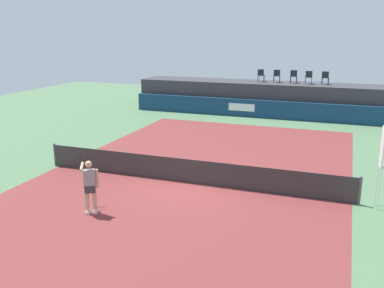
% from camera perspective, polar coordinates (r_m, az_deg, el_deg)
% --- Properties ---
extents(ground_plane, '(48.00, 48.00, 0.00)m').
position_cam_1_polar(ground_plane, '(19.33, 2.65, -2.30)').
color(ground_plane, '#4C704C').
extents(court_inner, '(12.00, 22.00, 0.00)m').
position_cam_1_polar(court_inner, '(16.64, -0.50, -5.18)').
color(court_inner, maroon).
rests_on(court_inner, ground).
extents(sponsor_wall, '(18.00, 0.22, 1.20)m').
position_cam_1_polar(sponsor_wall, '(29.10, 8.95, 4.65)').
color(sponsor_wall, navy).
rests_on(sponsor_wall, ground).
extents(spectator_platform, '(18.00, 2.80, 2.20)m').
position_cam_1_polar(spectator_platform, '(30.76, 9.67, 6.12)').
color(spectator_platform, '#38383D').
rests_on(spectator_platform, ground).
extents(spectator_chair_far_left, '(0.47, 0.47, 0.89)m').
position_cam_1_polar(spectator_chair_far_left, '(30.67, 9.23, 9.12)').
color(spectator_chair_far_left, '#1E232D').
rests_on(spectator_chair_far_left, spectator_platform).
extents(spectator_chair_left, '(0.48, 0.48, 0.89)m').
position_cam_1_polar(spectator_chair_left, '(30.54, 11.29, 9.00)').
color(spectator_chair_left, '#1E232D').
rests_on(spectator_chair_left, spectator_platform).
extents(spectator_chair_center, '(0.46, 0.46, 0.89)m').
position_cam_1_polar(spectator_chair_center, '(30.43, 13.46, 8.86)').
color(spectator_chair_center, '#1E232D').
rests_on(spectator_chair_center, spectator_platform).
extents(spectator_chair_right, '(0.47, 0.47, 0.89)m').
position_cam_1_polar(spectator_chair_right, '(30.11, 15.36, 8.68)').
color(spectator_chair_right, '#1E232D').
rests_on(spectator_chair_right, spectator_platform).
extents(spectator_chair_far_right, '(0.47, 0.47, 0.89)m').
position_cam_1_polar(spectator_chair_far_right, '(30.07, 17.42, 8.52)').
color(spectator_chair_far_right, '#1E232D').
rests_on(spectator_chair_far_right, spectator_platform).
extents(umpire_chair, '(0.49, 0.49, 2.76)m').
position_cam_1_polar(umpire_chair, '(15.23, 24.26, -2.21)').
color(umpire_chair, white).
rests_on(umpire_chair, ground).
extents(tennis_net, '(12.40, 0.02, 0.95)m').
position_cam_1_polar(tennis_net, '(16.48, -0.50, -3.64)').
color(tennis_net, '#2D2D2D').
rests_on(tennis_net, ground).
extents(net_post_near, '(0.10, 0.10, 1.00)m').
position_cam_1_polar(net_post_near, '(19.45, -17.85, -1.37)').
color(net_post_near, '#4C4C51').
rests_on(net_post_near, ground).
extents(net_post_far, '(0.10, 0.10, 1.00)m').
position_cam_1_polar(net_post_far, '(15.53, 21.55, -5.83)').
color(net_post_far, '#4C4C51').
rests_on(net_post_far, ground).
extents(tennis_player, '(1.08, 1.02, 1.77)m').
position_cam_1_polar(tennis_player, '(14.06, -13.51, -5.33)').
color(tennis_player, white).
rests_on(tennis_player, court_inner).
extents(tennis_ball, '(0.07, 0.07, 0.07)m').
position_cam_1_polar(tennis_ball, '(24.62, 11.03, 1.33)').
color(tennis_ball, '#D8EA33').
rests_on(tennis_ball, court_inner).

